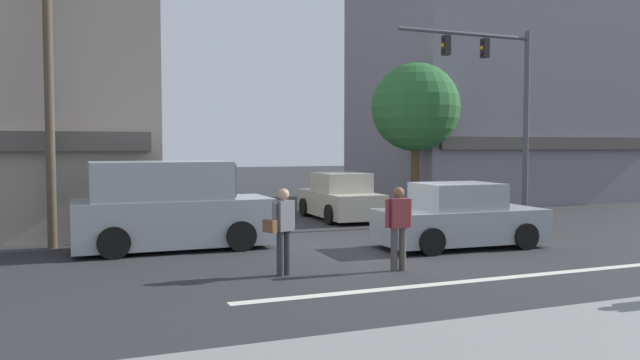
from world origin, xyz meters
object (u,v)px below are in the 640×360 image
(street_tree, at_px, (416,108))
(van_parked_curbside, at_px, (169,208))
(pedestrian_mid_crossing, at_px, (283,226))
(pedestrian_far_side, at_px, (398,223))
(sedan_approaching_near, at_px, (460,218))
(sedan_crossing_leftbound, at_px, (340,198))
(utility_pole_near_left, at_px, (49,80))
(traffic_light_mast, at_px, (502,93))

(street_tree, relative_size, van_parked_curbside, 1.21)
(pedestrian_mid_crossing, bearing_deg, street_tree, 47.94)
(pedestrian_far_side, bearing_deg, sedan_approaching_near, 35.36)
(street_tree, distance_m, sedan_approaching_near, 8.92)
(sedan_crossing_leftbound, relative_size, van_parked_curbside, 0.90)
(street_tree, bearing_deg, sedan_approaching_near, -112.99)
(utility_pole_near_left, distance_m, sedan_crossing_leftbound, 9.98)
(pedestrian_far_side, bearing_deg, sedan_crossing_leftbound, 73.85)
(van_parked_curbside, height_order, sedan_approaching_near, van_parked_curbside)
(street_tree, bearing_deg, traffic_light_mast, -78.96)
(pedestrian_mid_crossing, relative_size, pedestrian_far_side, 1.00)
(street_tree, bearing_deg, sedan_crossing_leftbound, -162.34)
(sedan_crossing_leftbound, xyz_separation_m, pedestrian_far_side, (-2.46, -8.51, 0.24))
(utility_pole_near_left, height_order, sedan_approaching_near, utility_pole_near_left)
(traffic_light_mast, bearing_deg, sedan_approaching_near, -138.18)
(van_parked_curbside, distance_m, pedestrian_mid_crossing, 4.22)
(traffic_light_mast, distance_m, pedestrian_far_side, 9.42)
(sedan_crossing_leftbound, relative_size, pedestrian_mid_crossing, 2.49)
(street_tree, xyz_separation_m, traffic_light_mast, (0.79, -4.04, 0.25))
(street_tree, xyz_separation_m, utility_pole_near_left, (-12.51, -4.12, 0.14))
(van_parked_curbside, xyz_separation_m, sedan_approaching_near, (6.64, -2.35, -0.29))
(van_parked_curbside, bearing_deg, traffic_light_mast, 6.77)
(traffic_light_mast, bearing_deg, pedestrian_mid_crossing, -150.36)
(van_parked_curbside, xyz_separation_m, pedestrian_mid_crossing, (1.55, -3.92, -0.05))
(utility_pole_near_left, distance_m, pedestrian_far_side, 9.05)
(traffic_light_mast, bearing_deg, van_parked_curbside, -173.23)
(utility_pole_near_left, relative_size, sedan_crossing_leftbound, 1.89)
(utility_pole_near_left, bearing_deg, traffic_light_mast, 0.31)
(utility_pole_near_left, bearing_deg, street_tree, 18.22)
(pedestrian_far_side, bearing_deg, traffic_light_mast, 39.31)
(traffic_light_mast, distance_m, sedan_crossing_leftbound, 6.29)
(utility_pole_near_left, xyz_separation_m, sedan_approaching_near, (9.26, -3.54, -3.35))
(van_parked_curbside, distance_m, sedan_approaching_near, 7.04)
(utility_pole_near_left, distance_m, van_parked_curbside, 4.20)
(van_parked_curbside, height_order, pedestrian_mid_crossing, van_parked_curbside)
(pedestrian_mid_crossing, bearing_deg, van_parked_curbside, 111.54)
(traffic_light_mast, relative_size, sedan_approaching_near, 1.49)
(sedan_crossing_leftbound, xyz_separation_m, van_parked_curbside, (-6.29, -4.17, 0.29))
(utility_pole_near_left, relative_size, pedestrian_mid_crossing, 4.69)
(traffic_light_mast, height_order, pedestrian_mid_crossing, traffic_light_mast)
(sedan_crossing_leftbound, height_order, van_parked_curbside, van_parked_curbside)
(sedan_crossing_leftbound, bearing_deg, traffic_light_mast, -33.50)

